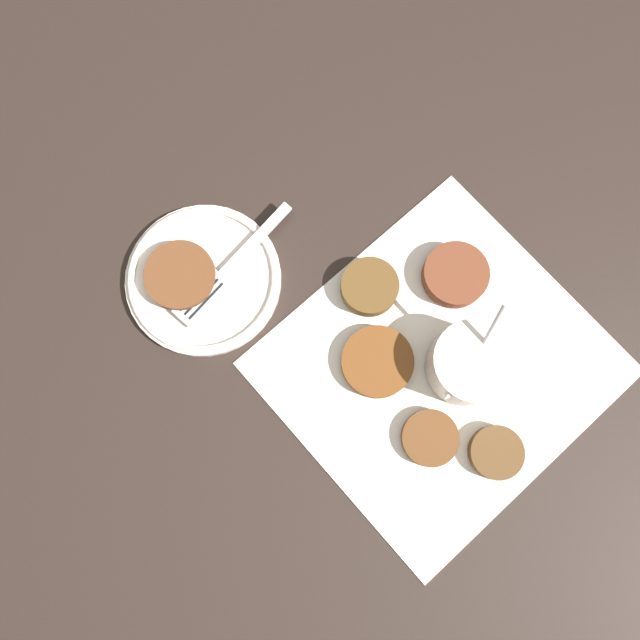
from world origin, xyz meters
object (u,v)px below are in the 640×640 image
sauce_bowl (469,364)px  fork (223,274)px  serving_plate (203,279)px  fritter_on_plate (180,275)px

sauce_bowl → fork: 0.29m
sauce_bowl → serving_plate: bearing=-69.5°
serving_plate → fork: 0.03m
serving_plate → fritter_on_plate: 0.03m
sauce_bowl → fork: bearing=-71.5°
sauce_bowl → fritter_on_plate: size_ratio=1.39×
fork → sauce_bowl: bearing=108.5°
sauce_bowl → serving_plate: size_ratio=0.62×
sauce_bowl → serving_plate: (0.11, -0.29, -0.02)m
sauce_bowl → fritter_on_plate: sauce_bowl is taller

